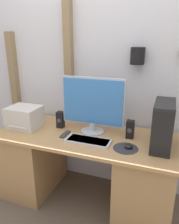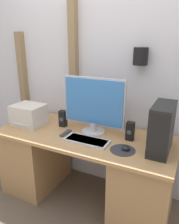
% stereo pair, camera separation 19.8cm
% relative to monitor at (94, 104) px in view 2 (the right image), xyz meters
% --- Properties ---
extents(ground_plane, '(12.00, 12.00, 0.00)m').
position_rel_monitor_xyz_m(ground_plane, '(-0.06, -0.45, -1.02)').
color(ground_plane, brown).
extents(wall_back, '(6.40, 0.18, 2.70)m').
position_rel_monitor_xyz_m(wall_back, '(-0.05, 0.33, 0.34)').
color(wall_back, silver).
rests_on(wall_back, ground_plane).
extents(desk, '(1.71, 0.73, 0.73)m').
position_rel_monitor_xyz_m(desk, '(-0.06, -0.09, -0.64)').
color(desk, tan).
rests_on(desk, ground_plane).
extents(monitor, '(0.61, 0.23, 0.54)m').
position_rel_monitor_xyz_m(monitor, '(0.00, 0.00, 0.00)').
color(monitor, '#B7B7BC').
rests_on(monitor, desk).
extents(keyboard, '(0.40, 0.17, 0.02)m').
position_rel_monitor_xyz_m(keyboard, '(0.04, -0.21, -0.27)').
color(keyboard, silver).
rests_on(keyboard, desk).
extents(mousepad, '(0.21, 0.21, 0.00)m').
position_rel_monitor_xyz_m(mousepad, '(0.37, -0.22, -0.28)').
color(mousepad, '#2D2D33').
rests_on(mousepad, desk).
extents(mouse, '(0.07, 0.07, 0.04)m').
position_rel_monitor_xyz_m(mouse, '(0.39, -0.21, -0.26)').
color(mouse, black).
rests_on(mouse, mousepad).
extents(computer_tower, '(0.16, 0.37, 0.39)m').
position_rel_monitor_xyz_m(computer_tower, '(0.64, -0.09, -0.09)').
color(computer_tower, black).
rests_on(computer_tower, desk).
extents(printer, '(0.32, 0.27, 0.22)m').
position_rel_monitor_xyz_m(printer, '(-0.70, -0.12, -0.18)').
color(printer, beige).
rests_on(printer, desk).
extents(speaker_left, '(0.07, 0.06, 0.17)m').
position_rel_monitor_xyz_m(speaker_left, '(-0.35, -0.00, -0.20)').
color(speaker_left, black).
rests_on(speaker_left, desk).
extents(speaker_right, '(0.07, 0.06, 0.17)m').
position_rel_monitor_xyz_m(speaker_right, '(0.37, -0.01, -0.20)').
color(speaker_right, black).
rests_on(speaker_right, desk).
extents(remote_control, '(0.04, 0.16, 0.02)m').
position_rel_monitor_xyz_m(remote_control, '(-0.22, -0.15, -0.28)').
color(remote_control, '#38383D').
rests_on(remote_control, desk).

